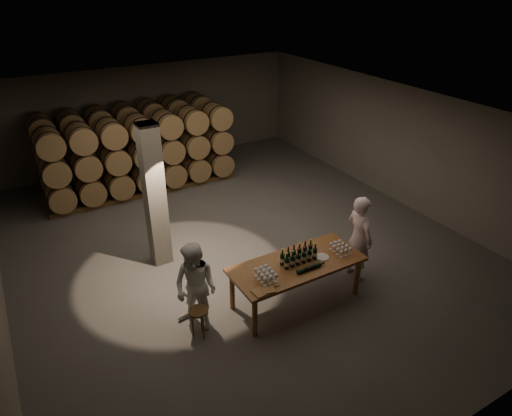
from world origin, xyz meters
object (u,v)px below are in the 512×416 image
tasting_table (297,268)px  bottle_cluster (299,256)px  plate (322,257)px  stool (198,315)px  notebook_near (268,290)px  person_man (359,238)px  person_woman (196,288)px

tasting_table → bottle_cluster: (0.05, 0.03, 0.23)m
plate → stool: bearing=176.7°
tasting_table → stool: size_ratio=4.45×
notebook_near → tasting_table: bearing=38.2°
person_man → notebook_near: bearing=100.7°
notebook_near → plate: bearing=26.4°
stool → person_woman: 0.48m
notebook_near → person_man: size_ratio=0.12×
stool → person_man: bearing=0.0°
tasting_table → person_man: 1.60m
bottle_cluster → person_woman: bearing=171.7°
tasting_table → person_man: size_ratio=1.38×
stool → person_woman: size_ratio=0.34×
plate → notebook_near: 1.49m
bottle_cluster → person_man: bearing=1.3°
notebook_near → person_man: person_man is taller
stool → person_man: 3.66m
bottle_cluster → notebook_near: size_ratio=3.17×
notebook_near → person_woman: size_ratio=0.13×
plate → person_woman: 2.52m
tasting_table → notebook_near: 1.02m
tasting_table → person_woman: size_ratio=1.49×
person_man → person_woman: size_ratio=1.08×
tasting_table → notebook_near: (-0.91, -0.44, 0.12)m
bottle_cluster → person_woman: (-2.00, 0.29, -0.16)m
stool → person_woman: person_woman is taller
bottle_cluster → notebook_near: 1.08m
tasting_table → bottle_cluster: 0.24m
notebook_near → stool: (-1.12, 0.50, -0.44)m
bottle_cluster → stool: size_ratio=1.27×
stool → person_woman: (0.09, 0.26, 0.39)m
person_woman → bottle_cluster: bearing=48.5°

